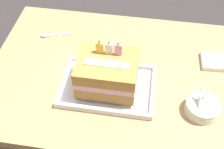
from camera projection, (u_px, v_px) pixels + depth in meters
name	position (u px, v px, depth m)	size (l,w,h in m)	color
dining_table	(116.00, 93.00, 1.15)	(0.94, 0.67, 0.71)	tan
foil_tray	(108.00, 87.00, 1.00)	(0.33, 0.22, 0.02)	silver
birthday_cake	(107.00, 73.00, 0.94)	(0.20, 0.16, 0.17)	#BE8742
bowl_stack	(202.00, 107.00, 0.93)	(0.11, 0.11, 0.09)	silver
serving_spoon_near_tray	(48.00, 35.00, 1.18)	(0.12, 0.06, 0.01)	silver
napkin_pile	(213.00, 61.00, 1.08)	(0.09, 0.09, 0.02)	silver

